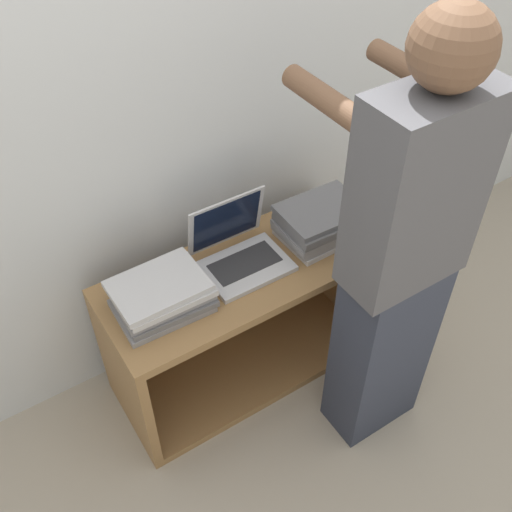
% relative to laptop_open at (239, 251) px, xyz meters
% --- Properties ---
extents(ground_plane, '(12.00, 12.00, 0.00)m').
position_rel_laptop_open_xyz_m(ground_plane, '(0.00, -0.28, -0.66)').
color(ground_plane, '#9E9384').
extents(wall_back, '(8.00, 0.05, 2.40)m').
position_rel_laptop_open_xyz_m(wall_back, '(0.00, 0.29, 0.54)').
color(wall_back, silver).
rests_on(wall_back, ground_plane).
extents(cart, '(1.13, 0.46, 0.61)m').
position_rel_laptop_open_xyz_m(cart, '(0.00, 0.01, -0.36)').
color(cart, olive).
rests_on(cart, ground_plane).
extents(laptop_open, '(0.32, 0.28, 0.25)m').
position_rel_laptop_open_xyz_m(laptop_open, '(0.00, 0.00, 0.00)').
color(laptop_open, '#B7B7BC').
rests_on(laptop_open, cart).
extents(laptop_stack_left, '(0.34, 0.25, 0.12)m').
position_rel_laptop_open_xyz_m(laptop_stack_left, '(-0.35, -0.05, 0.01)').
color(laptop_stack_left, gray).
rests_on(laptop_stack_left, cart).
extents(laptop_stack_right, '(0.33, 0.25, 0.14)m').
position_rel_laptop_open_xyz_m(laptop_stack_right, '(0.35, -0.05, 0.02)').
color(laptop_stack_right, '#B7B7BC').
rests_on(laptop_stack_right, cart).
extents(person, '(0.40, 0.53, 1.69)m').
position_rel_laptop_open_xyz_m(person, '(0.30, -0.51, 0.19)').
color(person, '#2D3342').
rests_on(person, ground_plane).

